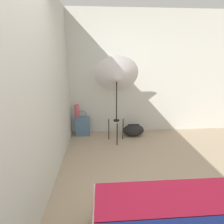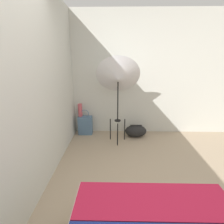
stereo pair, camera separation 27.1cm
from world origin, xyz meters
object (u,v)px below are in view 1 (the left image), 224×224
object	(u,v)px
tote_bag	(82,126)
duffel_bag	(133,130)
paper_roll	(78,120)
photo_umbrella	(117,78)

from	to	relation	value
tote_bag	duffel_bag	world-z (taller)	tote_bag
duffel_bag	paper_roll	xyz separation A→B (m)	(-1.23, 0.15, 0.22)
tote_bag	paper_roll	size ratio (longest dim) A/B	0.82
duffel_bag	paper_roll	size ratio (longest dim) A/B	0.67
photo_umbrella	paper_roll	xyz separation A→B (m)	(-0.83, 0.38, -0.96)
tote_bag	photo_umbrella	bearing A→B (deg)	-26.39
photo_umbrella	duffel_bag	world-z (taller)	photo_umbrella
tote_bag	duffel_bag	xyz separation A→B (m)	(1.12, -0.13, -0.08)
tote_bag	duffel_bag	bearing A→B (deg)	-6.49
photo_umbrella	tote_bag	distance (m)	1.36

